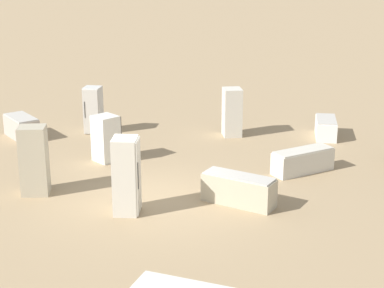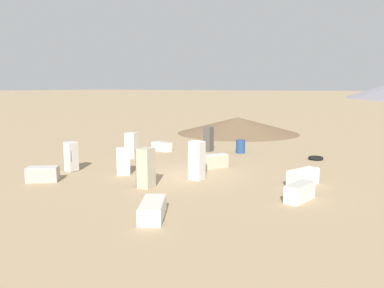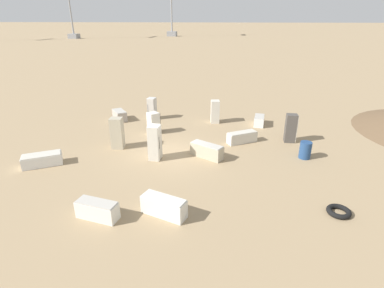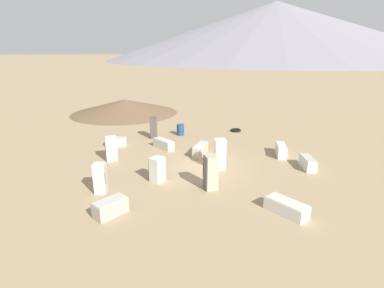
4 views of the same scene
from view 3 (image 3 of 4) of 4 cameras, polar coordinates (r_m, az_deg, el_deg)
ground_plane at (r=17.06m, az=-4.81°, el=-1.85°), size 1000.00×1000.00×0.00m
power_pylon_0 at (r=131.92m, az=-3.93°, el=23.99°), size 10.89×3.73×31.10m
power_pylon_1 at (r=124.87m, az=-22.10°, el=22.09°), size 9.67×3.32×27.64m
discarded_fridge_0 at (r=16.46m, az=2.83°, el=-1.27°), size 1.45×1.92×0.77m
discarded_fridge_1 at (r=20.01m, az=-7.31°, el=4.02°), size 0.95×0.95×1.40m
discarded_fridge_2 at (r=12.24m, az=-17.60°, el=-11.87°), size 0.90×1.72×0.72m
discarded_fridge_3 at (r=16.12m, az=-7.11°, el=0.26°), size 0.68×0.65×1.92m
discarded_fridge_4 at (r=23.20m, az=-13.61°, el=5.34°), size 1.61×1.46×0.74m
discarded_fridge_5 at (r=17.43m, az=-26.64°, el=-2.69°), size 1.63×2.06×0.62m
discarded_fridge_6 at (r=18.66m, az=9.49°, el=1.28°), size 1.47×1.91×0.68m
discarded_fridge_7 at (r=17.99m, az=-14.05°, el=2.04°), size 0.70×0.73×1.84m
discarded_fridge_8 at (r=21.95m, az=4.41°, el=6.18°), size 0.80×0.69×1.64m
discarded_fridge_9 at (r=11.88m, az=-5.40°, el=-11.73°), size 1.17×1.90×0.78m
discarded_fridge_10 at (r=22.93m, az=-7.64°, el=6.73°), size 0.67×0.64×1.61m
discarded_fridge_11 at (r=19.32m, az=18.31°, el=2.87°), size 0.56×0.69×1.76m
discarded_fridge_12 at (r=22.04m, az=12.67°, el=4.38°), size 1.52×0.84×0.65m
scrap_tire at (r=13.36m, az=26.17°, el=-11.45°), size 0.93×0.93×0.20m
rusty_barrel at (r=17.44m, az=20.77°, el=-1.09°), size 0.63×0.63×0.94m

